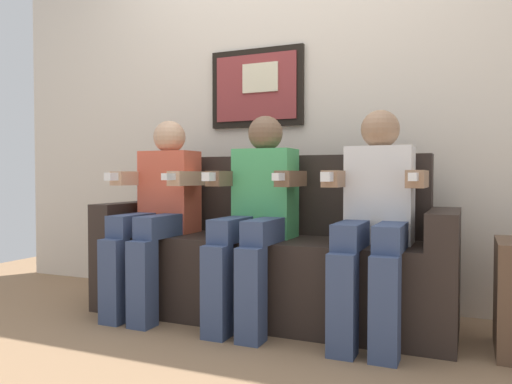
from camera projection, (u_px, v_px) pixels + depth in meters
name	position (u px, v px, depth m)	size (l,w,h in m)	color
ground_plane	(244.00, 333.00, 2.49)	(5.69, 5.69, 0.00)	#8C6B4C
back_wall_assembly	(293.00, 94.00, 3.15)	(4.37, 0.10, 2.60)	beige
couch	(268.00, 261.00, 2.78)	(1.97, 0.58, 0.90)	#2D231E
person_on_left	(158.00, 207.00, 2.86)	(0.46, 0.56, 1.11)	#D8593F
person_in_middle	(257.00, 210.00, 2.62)	(0.46, 0.56, 1.11)	#4CB266
person_on_right	(375.00, 213.00, 2.37)	(0.46, 0.56, 1.11)	white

